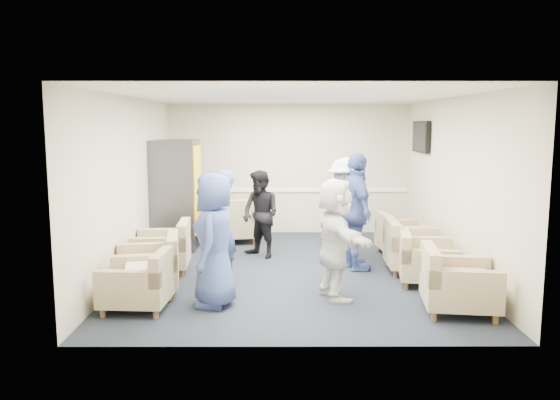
{
  "coord_description": "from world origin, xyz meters",
  "views": [
    {
      "loc": [
        -0.21,
        -8.38,
        2.29
      ],
      "look_at": [
        -0.19,
        0.2,
        1.09
      ],
      "focal_mm": 35.0,
      "sensor_mm": 36.0,
      "label": 1
    }
  ],
  "objects_px": {
    "armchair_right_midfar": "(411,250)",
    "person_mid_right": "(356,212)",
    "armchair_left_mid": "(151,269)",
    "armchair_corner": "(233,223)",
    "person_back_left": "(261,214)",
    "armchair_right_far": "(400,238)",
    "person_mid_left": "(221,227)",
    "armchair_left_near": "(141,284)",
    "armchair_right_midnear": "(424,262)",
    "person_front_right": "(335,239)",
    "person_back_right": "(345,208)",
    "person_front_left": "(215,240)",
    "vending_machine": "(176,194)",
    "armchair_right_near": "(455,285)",
    "armchair_left_far": "(165,250)"
  },
  "relations": [
    {
      "from": "armchair_right_near",
      "to": "person_mid_right",
      "type": "distance_m",
      "value": 2.26
    },
    {
      "from": "armchair_right_near",
      "to": "person_back_left",
      "type": "distance_m",
      "value": 3.74
    },
    {
      "from": "person_front_left",
      "to": "person_front_right",
      "type": "bearing_deg",
      "value": 105.81
    },
    {
      "from": "armchair_right_midfar",
      "to": "person_mid_right",
      "type": "height_order",
      "value": "person_mid_right"
    },
    {
      "from": "armchair_left_far",
      "to": "person_back_left",
      "type": "xyz_separation_m",
      "value": [
        1.46,
        0.91,
        0.42
      ]
    },
    {
      "from": "person_front_left",
      "to": "person_back_left",
      "type": "xyz_separation_m",
      "value": [
        0.5,
        2.51,
        -0.09
      ]
    },
    {
      "from": "armchair_left_mid",
      "to": "person_mid_left",
      "type": "distance_m",
      "value": 1.14
    },
    {
      "from": "armchair_corner",
      "to": "person_back_left",
      "type": "bearing_deg",
      "value": 104.12
    },
    {
      "from": "armchair_right_midfar",
      "to": "person_back_right",
      "type": "xyz_separation_m",
      "value": [
        -0.92,
        0.91,
        0.52
      ]
    },
    {
      "from": "armchair_right_far",
      "to": "person_back_right",
      "type": "relative_size",
      "value": 0.51
    },
    {
      "from": "armchair_left_far",
      "to": "person_front_right",
      "type": "bearing_deg",
      "value": 58.45
    },
    {
      "from": "person_mid_left",
      "to": "person_mid_right",
      "type": "xyz_separation_m",
      "value": [
        2.04,
        0.69,
        0.11
      ]
    },
    {
      "from": "armchair_left_near",
      "to": "armchair_right_far",
      "type": "distance_m",
      "value": 4.73
    },
    {
      "from": "armchair_left_mid",
      "to": "person_mid_right",
      "type": "relative_size",
      "value": 0.53
    },
    {
      "from": "armchair_left_near",
      "to": "armchair_left_mid",
      "type": "relative_size",
      "value": 0.86
    },
    {
      "from": "armchair_right_midfar",
      "to": "person_front_right",
      "type": "distance_m",
      "value": 1.89
    },
    {
      "from": "armchair_left_far",
      "to": "armchair_right_near",
      "type": "xyz_separation_m",
      "value": [
        3.91,
        -1.88,
        0.01
      ]
    },
    {
      "from": "armchair_right_midfar",
      "to": "vending_machine",
      "type": "distance_m",
      "value": 4.34
    },
    {
      "from": "armchair_left_far",
      "to": "person_mid_left",
      "type": "height_order",
      "value": "person_mid_left"
    },
    {
      "from": "armchair_right_far",
      "to": "armchair_corner",
      "type": "bearing_deg",
      "value": 62.43
    },
    {
      "from": "person_front_left",
      "to": "person_front_right",
      "type": "height_order",
      "value": "person_front_left"
    },
    {
      "from": "armchair_left_near",
      "to": "armchair_right_near",
      "type": "distance_m",
      "value": 3.85
    },
    {
      "from": "person_back_right",
      "to": "armchair_right_midnear",
      "type": "bearing_deg",
      "value": -145.09
    },
    {
      "from": "vending_machine",
      "to": "person_mid_right",
      "type": "relative_size",
      "value": 1.08
    },
    {
      "from": "armchair_right_near",
      "to": "armchair_right_midfar",
      "type": "height_order",
      "value": "armchair_right_midfar"
    },
    {
      "from": "armchair_corner",
      "to": "person_mid_left",
      "type": "relative_size",
      "value": 0.66
    },
    {
      "from": "armchair_corner",
      "to": "vending_machine",
      "type": "xyz_separation_m",
      "value": [
        -1.0,
        -0.49,
        0.63
      ]
    },
    {
      "from": "armchair_corner",
      "to": "armchair_left_near",
      "type": "bearing_deg",
      "value": 67.16
    },
    {
      "from": "armchair_right_near",
      "to": "person_back_right",
      "type": "height_order",
      "value": "person_back_right"
    },
    {
      "from": "armchair_left_near",
      "to": "armchair_left_mid",
      "type": "height_order",
      "value": "armchair_left_mid"
    },
    {
      "from": "armchair_corner",
      "to": "armchair_right_midnear",
      "type": "bearing_deg",
      "value": 125.47
    },
    {
      "from": "person_mid_left",
      "to": "person_back_left",
      "type": "bearing_deg",
      "value": 167.43
    },
    {
      "from": "person_back_right",
      "to": "person_mid_right",
      "type": "bearing_deg",
      "value": -170.93
    },
    {
      "from": "armchair_right_midnear",
      "to": "armchair_right_midfar",
      "type": "bearing_deg",
      "value": 12.2
    },
    {
      "from": "person_front_left",
      "to": "person_front_right",
      "type": "xyz_separation_m",
      "value": [
        1.55,
        0.29,
        -0.05
      ]
    },
    {
      "from": "person_front_left",
      "to": "person_mid_right",
      "type": "bearing_deg",
      "value": 135.24
    },
    {
      "from": "armchair_left_mid",
      "to": "armchair_right_midfar",
      "type": "xyz_separation_m",
      "value": [
        3.79,
        1.05,
        0.01
      ]
    },
    {
      "from": "person_mid_left",
      "to": "person_back_left",
      "type": "height_order",
      "value": "person_mid_left"
    },
    {
      "from": "person_back_left",
      "to": "armchair_left_far",
      "type": "bearing_deg",
      "value": -104.0
    },
    {
      "from": "armchair_right_far",
      "to": "person_mid_right",
      "type": "bearing_deg",
      "value": 128.7
    },
    {
      "from": "armchair_right_midfar",
      "to": "armchair_left_mid",
      "type": "bearing_deg",
      "value": 107.81
    },
    {
      "from": "armchair_right_far",
      "to": "person_back_left",
      "type": "xyz_separation_m",
      "value": [
        -2.43,
        -0.12,
        0.44
      ]
    },
    {
      "from": "armchair_left_near",
      "to": "person_back_left",
      "type": "relative_size",
      "value": 0.55
    },
    {
      "from": "person_front_left",
      "to": "armchair_left_mid",
      "type": "bearing_deg",
      "value": -113.88
    },
    {
      "from": "armchair_right_midnear",
      "to": "person_front_right",
      "type": "xyz_separation_m",
      "value": [
        -1.35,
        -0.62,
        0.48
      ]
    },
    {
      "from": "armchair_left_far",
      "to": "vending_machine",
      "type": "relative_size",
      "value": 0.45
    },
    {
      "from": "armchair_left_near",
      "to": "person_back_right",
      "type": "distance_m",
      "value": 3.91
    },
    {
      "from": "armchair_right_midfar",
      "to": "person_mid_right",
      "type": "distance_m",
      "value": 1.03
    },
    {
      "from": "armchair_right_far",
      "to": "person_mid_left",
      "type": "distance_m",
      "value": 3.4
    },
    {
      "from": "person_mid_right",
      "to": "person_front_right",
      "type": "xyz_separation_m",
      "value": [
        -0.47,
        -1.41,
        -0.13
      ]
    }
  ]
}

